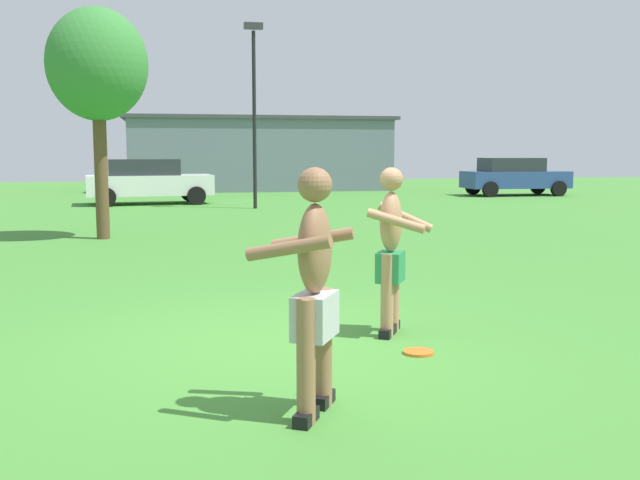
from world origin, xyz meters
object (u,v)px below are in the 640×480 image
object	(u,v)px
player_in_green	(391,247)
car_blue_near_post	(514,176)
frisbee	(418,352)
tree_right_field	(97,67)
car_white_mid_lot	(148,181)
player_near	(314,285)
lamp_post	(254,96)

from	to	relation	value
player_in_green	car_blue_near_post	world-z (taller)	player_in_green
frisbee	tree_right_field	size ratio (longest dim) A/B	0.06
car_white_mid_lot	tree_right_field	size ratio (longest dim) A/B	0.93
player_in_green	player_near	bearing A→B (deg)	-120.32
tree_right_field	frisbee	bearing A→B (deg)	-69.90
car_blue_near_post	tree_right_field	size ratio (longest dim) A/B	0.90
player_in_green	car_white_mid_lot	size ratio (longest dim) A/B	0.38
car_blue_near_post	lamp_post	distance (m)	12.76
lamp_post	tree_right_field	distance (m)	8.65
player_in_green	car_blue_near_post	size ratio (longest dim) A/B	0.39
player_in_green	tree_right_field	world-z (taller)	tree_right_field
player_near	player_in_green	distance (m)	2.40
frisbee	tree_right_field	xyz separation A→B (m)	(-3.58, 9.80, 3.58)
frisbee	tree_right_field	bearing A→B (deg)	110.10
car_white_mid_lot	lamp_post	bearing A→B (deg)	-38.64
player_near	car_blue_near_post	world-z (taller)	player_near
player_in_green	car_white_mid_lot	xyz separation A→B (m)	(-2.85, 19.39, -0.06)
player_in_green	tree_right_field	size ratio (longest dim) A/B	0.35
car_white_mid_lot	player_in_green	bearing A→B (deg)	-81.63
player_in_green	tree_right_field	xyz separation A→B (m)	(-3.55, 9.04, 2.71)
lamp_post	tree_right_field	xyz separation A→B (m)	(-4.15, -7.59, -0.01)
car_blue_near_post	car_white_mid_lot	bearing A→B (deg)	-172.46
frisbee	player_in_green	bearing A→B (deg)	92.53
frisbee	car_white_mid_lot	world-z (taller)	car_white_mid_lot
player_near	tree_right_field	size ratio (longest dim) A/B	0.36
frisbee	car_blue_near_post	bearing A→B (deg)	61.36
player_in_green	frisbee	bearing A→B (deg)	-87.47
player_near	frisbee	size ratio (longest dim) A/B	6.18
frisbee	car_blue_near_post	distance (m)	25.22
tree_right_field	player_near	bearing A→B (deg)	-78.12
frisbee	lamp_post	world-z (taller)	lamp_post
car_blue_near_post	lamp_post	xyz separation A→B (m)	(-11.52, -4.74, 2.78)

